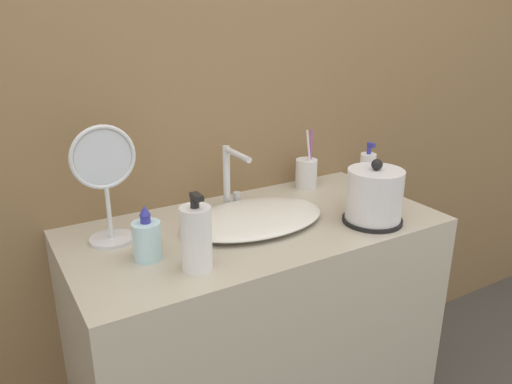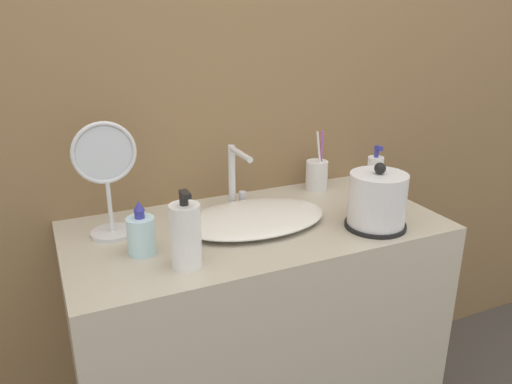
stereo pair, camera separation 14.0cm
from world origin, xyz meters
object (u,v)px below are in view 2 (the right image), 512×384
at_px(shampoo_bottle, 186,235).
at_px(faucet, 236,173).
at_px(toothbrush_cup, 317,175).
at_px(mouthwash_bottle, 141,234).
at_px(vanity_mirror, 106,175).
at_px(lotion_bottle, 374,183).
at_px(electric_kettle, 377,203).

bearing_deg(shampoo_bottle, faucet, 50.39).
height_order(toothbrush_cup, mouthwash_bottle, toothbrush_cup).
bearing_deg(shampoo_bottle, vanity_mirror, 117.30).
xyz_separation_m(faucet, shampoo_bottle, (-0.25, -0.31, -0.03)).
bearing_deg(toothbrush_cup, vanity_mirror, -172.86).
distance_m(lotion_bottle, mouthwash_bottle, 0.71).
bearing_deg(toothbrush_cup, electric_kettle, -92.22).
relative_size(faucet, toothbrush_cup, 0.94).
xyz_separation_m(shampoo_bottle, vanity_mirror, (-0.13, 0.26, 0.09)).
distance_m(toothbrush_cup, vanity_mirror, 0.72).
bearing_deg(faucet, electric_kettle, -45.50).
bearing_deg(shampoo_bottle, toothbrush_cup, 31.38).
xyz_separation_m(electric_kettle, mouthwash_bottle, (-0.64, 0.11, -0.02)).
distance_m(faucet, vanity_mirror, 0.39).
relative_size(toothbrush_cup, lotion_bottle, 1.01).
bearing_deg(mouthwash_bottle, faucet, 30.21).
distance_m(toothbrush_cup, lotion_bottle, 0.24).
distance_m(electric_kettle, lotion_bottle, 0.13).
bearing_deg(mouthwash_bottle, vanity_mirror, 108.65).
bearing_deg(electric_kettle, vanity_mirror, 159.41).
bearing_deg(toothbrush_cup, shampoo_bottle, -148.62).
height_order(lotion_bottle, shampoo_bottle, lotion_bottle).
distance_m(shampoo_bottle, mouthwash_bottle, 0.14).
distance_m(shampoo_bottle, vanity_mirror, 0.30).
distance_m(lotion_bottle, shampoo_bottle, 0.64).
xyz_separation_m(toothbrush_cup, lotion_bottle, (0.06, -0.23, 0.03)).
distance_m(toothbrush_cup, mouthwash_bottle, 0.69).
bearing_deg(mouthwash_bottle, lotion_bottle, 0.17).
height_order(faucet, shampoo_bottle, faucet).
relative_size(toothbrush_cup, vanity_mirror, 0.66).
bearing_deg(electric_kettle, shampoo_bottle, -179.99).
bearing_deg(electric_kettle, mouthwash_bottle, 170.21).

